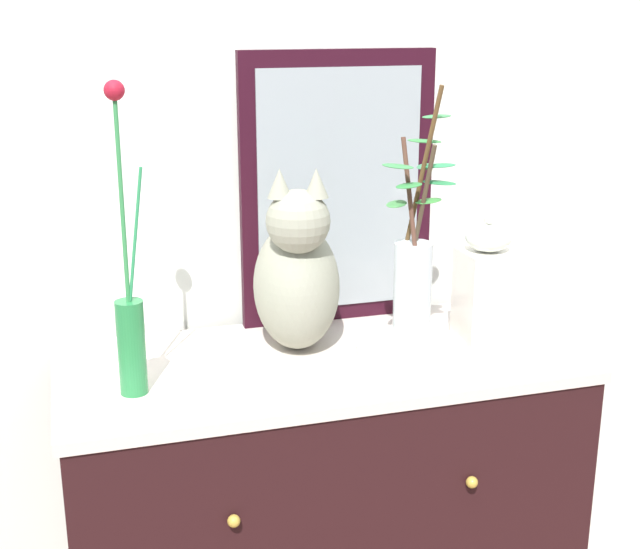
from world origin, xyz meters
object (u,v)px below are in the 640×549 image
jar_lidded_porcelain (486,286)px  cat_sitting (297,276)px  mirror_leaning (338,189)px  vase_glass_clear (414,277)px  bowl_porcelain (410,354)px  sideboard (320,541)px  vase_slim_green (130,321)px

jar_lidded_porcelain → cat_sitting: bearing=167.1°
cat_sitting → mirror_leaning: bearing=47.4°
vase_glass_clear → jar_lidded_porcelain: (0.20, 0.07, -0.06)m
bowl_porcelain → jar_lidded_porcelain: 0.23m
sideboard → cat_sitting: bearing=113.4°
jar_lidded_porcelain → mirror_leaning: bearing=136.9°
cat_sitting → vase_glass_clear: vase_glass_clear is taller
bowl_porcelain → jar_lidded_porcelain: (0.20, 0.07, 0.11)m
cat_sitting → vase_glass_clear: size_ratio=0.81×
mirror_leaning → vase_slim_green: bearing=-149.7°
mirror_leaning → bowl_porcelain: bearing=-79.4°
sideboard → jar_lidded_porcelain: size_ratio=3.74×
cat_sitting → jar_lidded_porcelain: (0.39, -0.09, -0.03)m
mirror_leaning → cat_sitting: 0.25m
mirror_leaning → jar_lidded_porcelain: (0.26, -0.24, -0.18)m
sideboard → mirror_leaning: (0.11, 0.22, 0.75)m
mirror_leaning → cat_sitting: (-0.14, -0.15, -0.15)m
sideboard → cat_sitting: 0.61m
sideboard → jar_lidded_porcelain: bearing=-3.1°
mirror_leaning → sideboard: bearing=-116.0°
sideboard → vase_slim_green: 0.70m
vase_slim_green → vase_glass_clear: size_ratio=1.13×
sideboard → vase_glass_clear: vase_glass_clear is taller
mirror_leaning → jar_lidded_porcelain: 0.39m
bowl_porcelain → jar_lidded_porcelain: size_ratio=0.78×
cat_sitting → bowl_porcelain: bearing=-39.3°
sideboard → bowl_porcelain: bearing=-28.5°
sideboard → vase_slim_green: vase_slim_green is taller
sideboard → jar_lidded_porcelain: 0.68m
sideboard → cat_sitting: size_ratio=2.58×
jar_lidded_porcelain → vase_slim_green: bearing=-176.3°
vase_glass_clear → sideboard: bearing=152.1°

